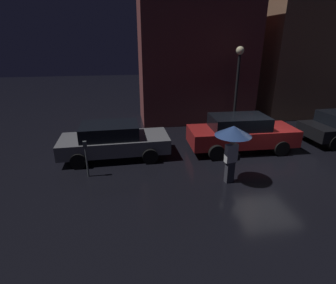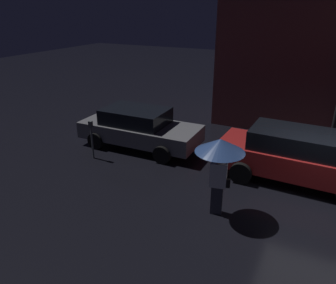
# 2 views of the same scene
# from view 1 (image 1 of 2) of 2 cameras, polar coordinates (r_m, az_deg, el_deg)

# --- Properties ---
(ground_plane) EXTENTS (60.00, 60.00, 0.00)m
(ground_plane) POSITION_cam_1_polar(r_m,az_deg,el_deg) (11.32, 21.35, -3.80)
(ground_plane) COLOR black
(building_facade_left) EXTENTS (6.45, 3.00, 7.65)m
(building_facade_left) POSITION_cam_1_polar(r_m,az_deg,el_deg) (15.82, 6.23, 18.58)
(building_facade_left) COLOR brown
(building_facade_left) RESTS_ON ground
(building_facade_right) EXTENTS (6.42, 3.00, 8.71)m
(building_facade_right) POSITION_cam_1_polar(r_m,az_deg,el_deg) (19.19, 29.54, 18.14)
(building_facade_right) COLOR #8C664C
(building_facade_right) RESTS_ON ground
(parked_car_grey) EXTENTS (4.36, 1.98, 1.42)m
(parked_car_grey) POSITION_cam_1_polar(r_m,az_deg,el_deg) (10.84, -11.77, 0.42)
(parked_car_grey) COLOR slate
(parked_car_grey) RESTS_ON ground
(parked_car_red) EXTENTS (4.60, 1.92, 1.56)m
(parked_car_red) POSITION_cam_1_polar(r_m,az_deg,el_deg) (11.70, 15.58, 1.97)
(parked_car_red) COLOR maroon
(parked_car_red) RESTS_ON ground
(pedestrian_with_umbrella) EXTENTS (1.17, 1.17, 2.00)m
(pedestrian_with_umbrella) POSITION_cam_1_polar(r_m,az_deg,el_deg) (8.61, 13.94, 1.22)
(pedestrian_with_umbrella) COLOR #383842
(pedestrian_with_umbrella) RESTS_ON ground
(parking_meter) EXTENTS (0.12, 0.10, 1.33)m
(parking_meter) POSITION_cam_1_polar(r_m,az_deg,el_deg) (9.45, -17.41, -2.75)
(parking_meter) COLOR #4C5154
(parking_meter) RESTS_ON ground
(street_lamp_near) EXTENTS (0.40, 0.40, 4.26)m
(street_lamp_near) POSITION_cam_1_polar(r_m,az_deg,el_deg) (14.15, 14.97, 14.03)
(street_lamp_near) COLOR black
(street_lamp_near) RESTS_ON ground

